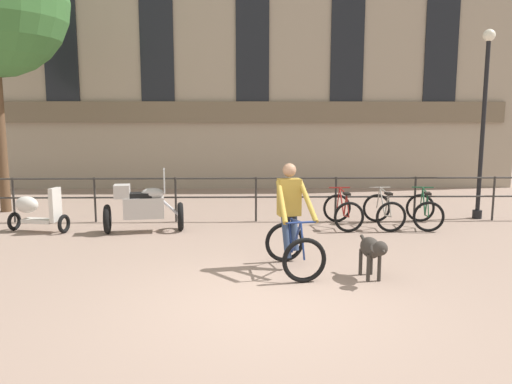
# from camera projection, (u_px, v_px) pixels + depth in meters

# --- Properties ---
(ground_plane) EXTENTS (60.00, 60.00, 0.00)m
(ground_plane) POSITION_uv_depth(u_px,v_px,m) (264.00, 302.00, 6.61)
(ground_plane) COLOR gray
(canal_railing) EXTENTS (15.05, 0.05, 1.05)m
(canal_railing) POSITION_uv_depth(u_px,v_px,m) (256.00, 192.00, 11.64)
(canal_railing) COLOR #2D2B28
(canal_railing) RESTS_ON ground_plane
(building_facade) EXTENTS (18.00, 0.72, 9.17)m
(building_facade) POSITION_uv_depth(u_px,v_px,m) (252.00, 53.00, 16.80)
(building_facade) COLOR gray
(building_facade) RESTS_ON ground_plane
(cyclist_with_bike) EXTENTS (0.89, 1.28, 1.70)m
(cyclist_with_bike) POSITION_uv_depth(u_px,v_px,m) (292.00, 223.00, 7.95)
(cyclist_with_bike) COLOR black
(cyclist_with_bike) RESTS_ON ground_plane
(dog) EXTENTS (0.33, 0.92, 0.67)m
(dog) POSITION_uv_depth(u_px,v_px,m) (372.00, 249.00, 7.47)
(dog) COLOR #332D28
(dog) RESTS_ON ground_plane
(parked_motorcycle) EXTENTS (1.72, 0.87, 1.35)m
(parked_motorcycle) POSITION_uv_depth(u_px,v_px,m) (143.00, 206.00, 10.57)
(parked_motorcycle) COLOR black
(parked_motorcycle) RESTS_ON ground_plane
(parked_bicycle_near_lamp) EXTENTS (0.73, 1.15, 0.86)m
(parked_bicycle_near_lamp) POSITION_uv_depth(u_px,v_px,m) (343.00, 211.00, 11.09)
(parked_bicycle_near_lamp) COLOR black
(parked_bicycle_near_lamp) RESTS_ON ground_plane
(parked_bicycle_mid_left) EXTENTS (0.69, 1.13, 0.86)m
(parked_bicycle_mid_left) POSITION_uv_depth(u_px,v_px,m) (384.00, 211.00, 11.11)
(parked_bicycle_mid_left) COLOR black
(parked_bicycle_mid_left) RESTS_ON ground_plane
(parked_bicycle_mid_right) EXTENTS (0.84, 1.21, 0.86)m
(parked_bicycle_mid_right) POSITION_uv_depth(u_px,v_px,m) (424.00, 211.00, 11.13)
(parked_bicycle_mid_right) COLOR black
(parked_bicycle_mid_right) RESTS_ON ground_plane
(parked_scooter) EXTENTS (1.34, 0.68, 0.96)m
(parked_scooter) POSITION_uv_depth(u_px,v_px,m) (36.00, 211.00, 10.62)
(parked_scooter) COLOR black
(parked_scooter) RESTS_ON ground_plane
(street_lamp) EXTENTS (0.28, 0.28, 4.43)m
(street_lamp) POSITION_uv_depth(u_px,v_px,m) (484.00, 115.00, 11.72)
(street_lamp) COLOR black
(street_lamp) RESTS_ON ground_plane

